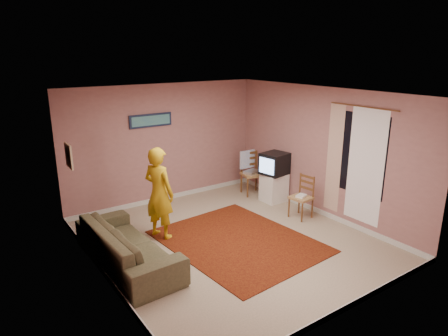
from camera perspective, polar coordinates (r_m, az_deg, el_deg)
ground at (r=7.24m, az=0.89°, el=-10.32°), size 5.00×5.00×0.00m
wall_back at (r=8.84m, az=-8.56°, el=3.44°), size 4.50×0.02×2.60m
wall_front at (r=5.06m, az=17.79°, el=-7.15°), size 4.50×0.02×2.60m
wall_left at (r=5.81m, az=-17.47°, el=-4.07°), size 0.02×5.00×2.60m
wall_right at (r=8.23m, az=13.79°, el=2.17°), size 0.02×5.00×2.60m
ceiling at (r=6.50m, az=0.99°, el=10.62°), size 4.50×5.00×0.02m
baseboard_back at (r=9.19m, az=-8.20°, el=-4.19°), size 4.50×0.02×0.10m
baseboard_front at (r=5.67m, az=16.56°, el=-18.80°), size 4.50×0.02×0.10m
baseboard_left at (r=6.34m, az=-16.39°, el=-14.70°), size 0.02×5.00×0.10m
baseboard_right at (r=8.60m, az=13.19°, el=-5.93°), size 0.02×5.00×0.10m
window at (r=7.64m, az=18.85°, el=1.85°), size 0.01×1.10×1.50m
curtain_sheer at (r=7.60m, az=19.55°, el=0.13°), size 0.01×0.75×2.10m
curtain_floral at (r=7.99m, az=15.46°, el=1.27°), size 0.01×0.35×2.10m
curtain_rod at (r=7.45m, az=19.26°, el=8.29°), size 0.02×1.40×0.02m
picture_back at (r=8.58m, az=-10.42°, el=6.71°), size 0.95×0.04×0.28m
picture_left at (r=7.23m, az=-21.28°, el=1.62°), size 0.04×0.38×0.42m
area_rug at (r=7.21m, az=2.03°, el=-10.40°), size 2.41×2.92×0.01m
tv_cabinet at (r=9.00m, az=7.13°, el=-2.77°), size 0.50×0.45×0.64m
crt_tv at (r=8.83m, az=7.24°, el=0.63°), size 0.63×0.58×0.48m
chair_a at (r=9.31m, az=4.05°, el=-0.16°), size 0.54×0.52×0.54m
dvd_player at (r=9.33m, az=4.04°, el=-0.56°), size 0.42×0.34×0.06m
blue_throw at (r=9.40m, az=3.35°, el=1.25°), size 0.40×0.05×0.42m
chair_b at (r=8.13m, az=11.00°, el=-3.49°), size 0.41×0.43×0.47m
game_console at (r=8.15m, az=10.97°, el=-3.92°), size 0.25×0.21×0.04m
sofa at (r=6.54m, az=-13.64°, el=-10.63°), size 0.99×2.31×0.67m
person at (r=7.16m, az=-9.26°, el=-3.57°), size 0.61×0.72×1.67m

